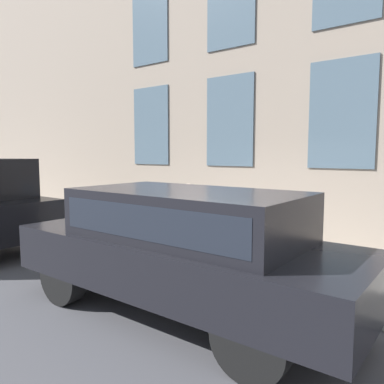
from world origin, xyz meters
The scene contains 5 objects.
ground_plane centered at (0.00, 0.00, 0.00)m, with size 80.00×80.00×0.00m, color #47474C.
sidewalk centered at (1.49, 0.00, 0.06)m, with size 2.98×60.00×0.12m.
fire_hydrant centered at (0.44, 0.42, 0.47)m, with size 0.33×0.44×0.69m.
person centered at (0.94, 1.00, 0.99)m, with size 0.35×0.23×1.45m.
parked_truck_charcoal_near centered at (-1.08, -0.48, 0.99)m, with size 1.83×4.93×1.69m.
Camera 1 is at (-4.88, -3.57, 2.15)m, focal length 35.00 mm.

